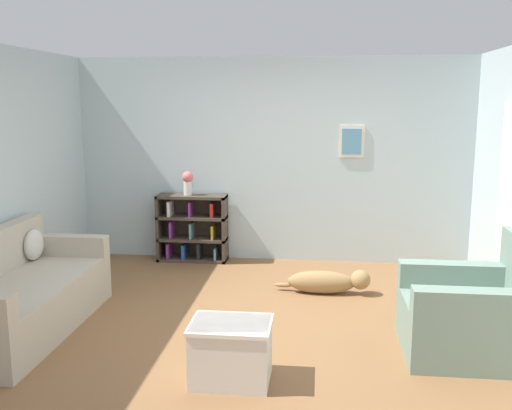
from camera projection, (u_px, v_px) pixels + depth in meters
The scene contains 8 objects.
ground_plane at pixel (251, 322), 5.35m from camera, with size 14.00×14.00×0.00m, color brown.
wall_back at pixel (272, 160), 7.32m from camera, with size 5.60×0.13×2.60m.
couch at pixel (17, 297), 5.11m from camera, with size 0.88×1.99×0.88m.
bookshelf at pixel (192, 228), 7.39m from camera, with size 0.89×0.31×0.86m.
recliner_chair at pixel (478, 314), 4.64m from camera, with size 1.05×0.91×0.98m.
coffee_table at pixel (231, 350), 4.20m from camera, with size 0.60×0.45×0.45m.
dog at pixel (328, 282), 6.14m from camera, with size 1.04×0.22×0.27m.
vase at pixel (188, 182), 7.26m from camera, with size 0.14×0.14×0.30m.
Camera 1 is at (0.61, -5.03, 2.05)m, focal length 40.00 mm.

